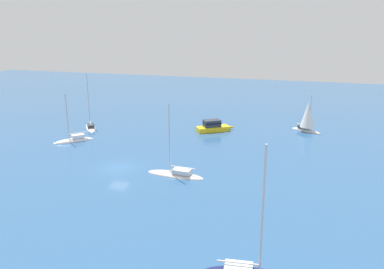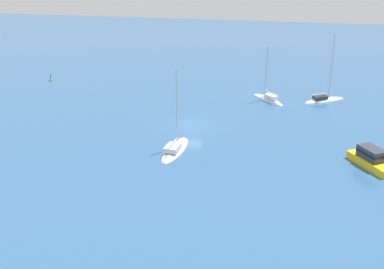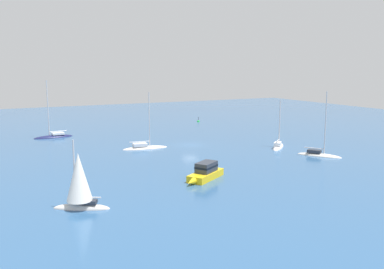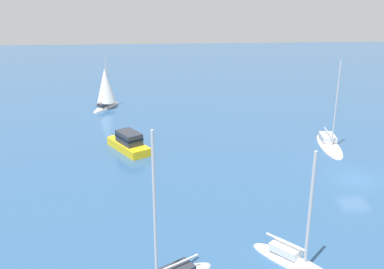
# 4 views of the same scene
# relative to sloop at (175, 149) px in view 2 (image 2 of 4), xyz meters

# --- Properties ---
(ground_plane) EXTENTS (162.89, 162.89, 0.00)m
(ground_plane) POSITION_rel_sloop_xyz_m (-0.46, -8.12, -0.14)
(ground_plane) COLOR #2D5684
(sloop) EXTENTS (2.74, 7.67, 9.66)m
(sloop) POSITION_rel_sloop_xyz_m (0.00, 0.00, 0.00)
(sloop) COLOR silver
(sloop) RESTS_ON ground
(sailboat) EXTENTS (6.38, 4.90, 10.15)m
(sailboat) POSITION_rel_sloop_xyz_m (-17.38, -21.26, 0.05)
(sailboat) COLOR silver
(sailboat) RESTS_ON ground
(powerboat) EXTENTS (4.94, 6.62, 2.02)m
(powerboat) POSITION_rel_sloop_xyz_m (-21.04, 0.35, 0.67)
(powerboat) COLOR yellow
(powerboat) RESTS_ON ground
(sailboat_1) EXTENTS (5.33, 5.66, 8.39)m
(sailboat_1) POSITION_rel_sloop_xyz_m (-9.41, -19.94, 0.04)
(sailboat_1) COLOR white
(sailboat_1) RESTS_ON ground
(channel_buoy) EXTENTS (0.63, 0.63, 1.46)m
(channel_buoy) POSITION_rel_sloop_xyz_m (25.90, -23.78, -0.13)
(channel_buoy) COLOR green
(channel_buoy) RESTS_ON ground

